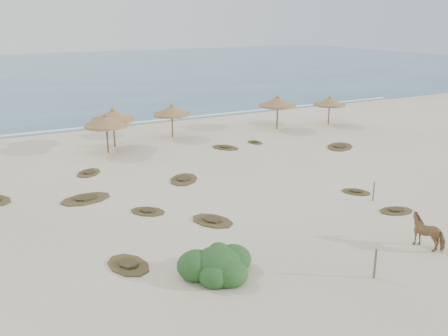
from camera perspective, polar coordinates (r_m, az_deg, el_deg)
The scene contains 23 objects.
ground at distance 23.17m, azimuth 2.01°, elevation -7.35°, with size 160.00×160.00×0.00m, color beige.
ocean at distance 94.31m, azimuth -21.85°, elevation 9.99°, with size 200.00×100.00×0.01m, color #265372.
foam_line at distance 46.48m, azimuth -14.32°, elevation 4.61°, with size 70.00×0.60×0.01m, color white.
palapa_2 at distance 36.72m, azimuth -13.31°, elevation 5.18°, with size 3.66×3.66×2.99m.
palapa_3 at distance 38.38m, azimuth -12.57°, elevation 5.83°, with size 3.83×3.83×3.08m.
palapa_4 at distance 40.75m, azimuth -5.98°, elevation 6.48°, with size 3.87×3.87×2.81m.
palapa_5 at distance 43.96m, azimuth 6.15°, elevation 7.49°, with size 3.98×3.98×3.04m.
palapa_6 at distance 46.49m, azimuth 11.98°, elevation 7.41°, with size 3.22×3.22×2.71m.
horse at distance 23.22m, azimuth 22.33°, elevation -6.75°, with size 0.76×1.66×1.40m, color olive.
fence_post_near at distance 19.96m, azimuth 16.89°, elevation -10.41°, with size 0.09×0.09×1.21m, color #675D4D.
fence_post_far at distance 27.96m, azimuth 16.73°, elevation -2.56°, with size 0.08×0.08×1.07m, color #675D4D.
bush at distance 19.39m, azimuth -0.73°, elevation -11.01°, with size 3.02×2.66×1.35m.
scrub_1 at distance 28.11m, azimuth -15.51°, elevation -3.40°, with size 3.05×2.27×0.16m.
scrub_2 at distance 25.70m, azimuth -8.71°, elevation -4.90°, with size 2.15×2.19×0.16m.
scrub_3 at distance 30.38m, azimuth -4.63°, elevation -1.28°, with size 2.75×2.98×0.16m.
scrub_4 at distance 29.12m, azimuth 14.85°, elevation -2.63°, with size 1.84×1.97×0.16m.
scrub_5 at distance 38.89m, azimuth 13.09°, elevation 2.41°, with size 3.39×3.19×0.16m.
scrub_7 at distance 37.63m, azimuth 0.15°, elevation 2.38°, with size 2.32×2.62×0.16m.
scrub_9 at distance 24.29m, azimuth -1.34°, elevation -6.02°, with size 2.29×2.69×0.16m.
scrub_10 at distance 39.24m, azimuth 3.57°, elevation 2.95°, with size 1.10×1.55×0.16m.
scrub_11 at distance 20.59m, azimuth -10.89°, elevation -10.80°, with size 1.89×2.48×0.16m.
scrub_12 at distance 26.95m, azimuth 19.07°, elevation -4.62°, with size 2.02×1.56×0.16m.
scrub_13 at distance 32.67m, azimuth -15.20°, elevation -0.52°, with size 2.26×2.43×0.16m.
Camera 1 is at (-10.66, -18.22, 9.55)m, focal length 40.00 mm.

